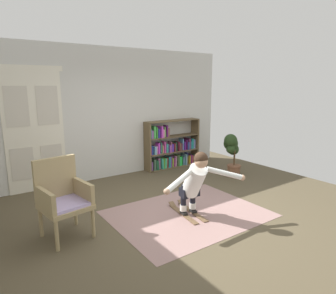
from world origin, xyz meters
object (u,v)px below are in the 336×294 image
Objects in this scene: potted_plant at (232,150)px; skis_pair at (187,212)px; person_skier at (195,180)px; bookshelf at (171,149)px; wicker_chair at (63,196)px.

potted_plant reaches higher than skis_pair.
potted_plant is 0.71× the size of person_skier.
bookshelf is at bearing 61.75° from person_skier.
skis_pair is at bearing -12.63° from wicker_chair.
wicker_chair is at bearing -171.36° from potted_plant.
potted_plant is (0.72, -1.40, 0.12)m from bookshelf.
potted_plant is 1.14× the size of skis_pair.
person_skier is (1.84, -0.65, 0.06)m from wicker_chair.
skis_pair is 0.62× the size of person_skier.
person_skier reaches higher than skis_pair.
wicker_chair is 4.04m from potted_plant.
bookshelf is at bearing 117.30° from potted_plant.
wicker_chair reaches higher than potted_plant.
potted_plant is at bearing -62.70° from bookshelf.
person_skier is (-0.03, -0.23, 0.62)m from skis_pair.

